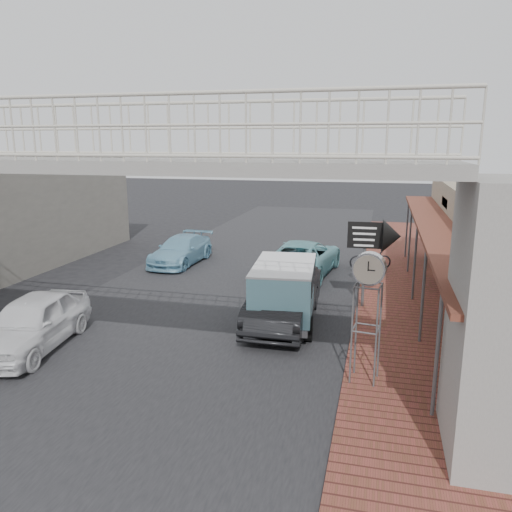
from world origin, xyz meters
The scene contains 14 objects.
ground centered at (0.00, 0.00, 0.00)m, with size 120.00×120.00×0.00m, color black.
road_strip centered at (0.00, 0.00, 0.01)m, with size 10.00×60.00×0.01m, color black.
sidewalk centered at (6.50, 3.00, 0.05)m, with size 3.00×40.00×0.10m, color brown.
footbridge centered at (0.00, -4.00, 3.18)m, with size 16.40×2.40×6.34m.
building_far_left centered at (-11.00, 6.00, 2.50)m, with size 5.00×14.00×5.00m, color gray.
white_hatchback centered at (-3.46, -1.86, 0.74)m, with size 1.75×4.34×1.48m, color white.
dark_sedan centered at (2.86, 1.81, 0.82)m, with size 1.74×5.00×1.65m, color black.
angkot_curb centered at (2.50, 7.89, 0.74)m, with size 2.46×5.33×1.48m, color #6BB2BA.
angkot_far centered at (-3.34, 8.36, 0.64)m, with size 1.79×4.40×1.28m, color #73ACC7.
angkot_van centered at (2.89, 1.74, 1.26)m, with size 2.19×4.19×1.98m.
motorcycle_near centered at (5.30, 9.06, 0.58)m, with size 0.64×1.83×0.96m, color black.
motorcycle_far centered at (5.30, 7.89, 0.56)m, with size 0.44×1.55×0.93m, color black.
street_clock centered at (5.47, -1.75, 2.65)m, with size 0.78×0.66×3.08m.
arrow_sign centered at (5.94, 3.78, 2.53)m, with size 1.75×1.11×3.01m.
Camera 1 is at (5.67, -12.86, 5.56)m, focal length 35.00 mm.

